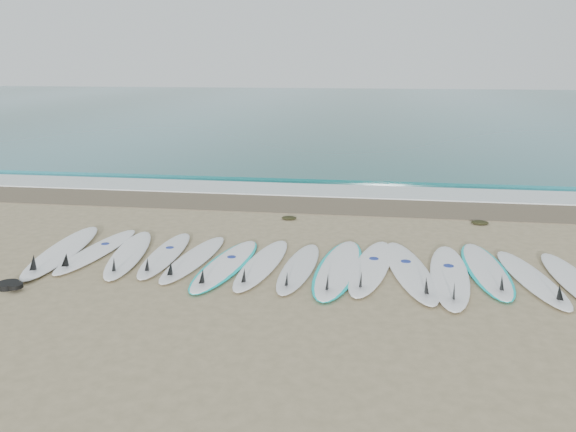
# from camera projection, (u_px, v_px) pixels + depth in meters

# --- Properties ---
(ground) EXTENTS (120.00, 120.00, 0.00)m
(ground) POSITION_uv_depth(u_px,v_px,m) (300.00, 266.00, 9.18)
(ground) COLOR #9C8965
(ocean) EXTENTS (120.00, 55.00, 0.03)m
(ocean) POSITION_uv_depth(u_px,v_px,m) (355.00, 107.00, 40.17)
(ocean) COLOR #1C6167
(ocean) RESTS_ON ground
(wet_sand_band) EXTENTS (120.00, 1.80, 0.01)m
(wet_sand_band) POSITION_uv_depth(u_px,v_px,m) (321.00, 205.00, 13.09)
(wet_sand_band) COLOR brown
(wet_sand_band) RESTS_ON ground
(foam_band) EXTENTS (120.00, 1.40, 0.04)m
(foam_band) POSITION_uv_depth(u_px,v_px,m) (326.00, 191.00, 14.42)
(foam_band) COLOR silver
(foam_band) RESTS_ON ground
(wave_crest) EXTENTS (120.00, 1.00, 0.10)m
(wave_crest) POSITION_uv_depth(u_px,v_px,m) (330.00, 178.00, 15.84)
(wave_crest) COLOR #1C6167
(wave_crest) RESTS_ON ground
(surfboard_0) EXTENTS (0.91, 2.94, 0.37)m
(surfboard_0) POSITION_uv_depth(u_px,v_px,m) (61.00, 251.00, 9.70)
(surfboard_0) COLOR white
(surfboard_0) RESTS_ON ground
(surfboard_1) EXTENTS (0.74, 2.54, 0.32)m
(surfboard_1) POSITION_uv_depth(u_px,v_px,m) (96.00, 251.00, 9.75)
(surfboard_1) COLOR white
(surfboard_1) RESTS_ON ground
(surfboard_2) EXTENTS (0.96, 2.60, 0.33)m
(surfboard_2) POSITION_uv_depth(u_px,v_px,m) (128.00, 254.00, 9.58)
(surfboard_2) COLOR white
(surfboard_2) RESTS_ON ground
(surfboard_3) EXTENTS (0.58, 2.43, 0.31)m
(surfboard_3) POSITION_uv_depth(u_px,v_px,m) (164.00, 255.00, 9.56)
(surfboard_3) COLOR white
(surfboard_3) RESTS_ON ground
(surfboard_4) EXTENTS (0.77, 2.46, 0.31)m
(surfboard_4) POSITION_uv_depth(u_px,v_px,m) (193.00, 259.00, 9.37)
(surfboard_4) COLOR white
(surfboard_4) RESTS_ON ground
(surfboard_5) EXTENTS (0.94, 2.62, 0.33)m
(surfboard_5) POSITION_uv_depth(u_px,v_px,m) (225.00, 265.00, 9.11)
(surfboard_5) COLOR white
(surfboard_5) RESTS_ON ground
(surfboard_6) EXTENTS (0.80, 2.54, 0.32)m
(surfboard_6) POSITION_uv_depth(u_px,v_px,m) (261.00, 264.00, 9.11)
(surfboard_6) COLOR white
(surfboard_6) RESTS_ON ground
(surfboard_7) EXTENTS (0.69, 2.40, 0.30)m
(surfboard_7) POSITION_uv_depth(u_px,v_px,m) (298.00, 268.00, 8.96)
(surfboard_7) COLOR silver
(surfboard_7) RESTS_ON ground
(surfboard_8) EXTENTS (0.96, 2.85, 0.36)m
(surfboard_8) POSITION_uv_depth(u_px,v_px,m) (338.00, 268.00, 8.95)
(surfboard_8) COLOR white
(surfboard_8) RESTS_ON ground
(surfboard_9) EXTENTS (0.97, 2.73, 0.34)m
(surfboard_9) POSITION_uv_depth(u_px,v_px,m) (371.00, 267.00, 8.97)
(surfboard_9) COLOR white
(surfboard_9) RESTS_ON ground
(surfboard_10) EXTENTS (1.01, 2.84, 0.36)m
(surfboard_10) POSITION_uv_depth(u_px,v_px,m) (411.00, 271.00, 8.81)
(surfboard_10) COLOR white
(surfboard_10) RESTS_ON ground
(surfboard_11) EXTENTS (0.80, 2.85, 0.36)m
(surfboard_11) POSITION_uv_depth(u_px,v_px,m) (450.00, 276.00, 8.61)
(surfboard_11) COLOR white
(surfboard_11) RESTS_ON ground
(surfboard_12) EXTENTS (0.70, 2.60, 0.33)m
(surfboard_12) POSITION_uv_depth(u_px,v_px,m) (487.00, 270.00, 8.90)
(surfboard_12) COLOR white
(surfboard_12) RESTS_ON ground
(surfboard_13) EXTENTS (0.87, 2.51, 0.31)m
(surfboard_13) POSITION_uv_depth(u_px,v_px,m) (533.00, 279.00, 8.51)
(surfboard_13) COLOR white
(surfboard_13) RESTS_ON ground
(seaweed_near) EXTENTS (0.32, 0.25, 0.06)m
(seaweed_near) POSITION_uv_depth(u_px,v_px,m) (289.00, 218.00, 11.89)
(seaweed_near) COLOR black
(seaweed_near) RESTS_ON ground
(seaweed_far) EXTENTS (0.36, 0.28, 0.07)m
(seaweed_far) POSITION_uv_depth(u_px,v_px,m) (480.00, 222.00, 11.53)
(seaweed_far) COLOR black
(seaweed_far) RESTS_ON ground
(leash_coil) EXTENTS (0.46, 0.36, 0.11)m
(leash_coil) POSITION_uv_depth(u_px,v_px,m) (10.00, 285.00, 8.28)
(leash_coil) COLOR black
(leash_coil) RESTS_ON ground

